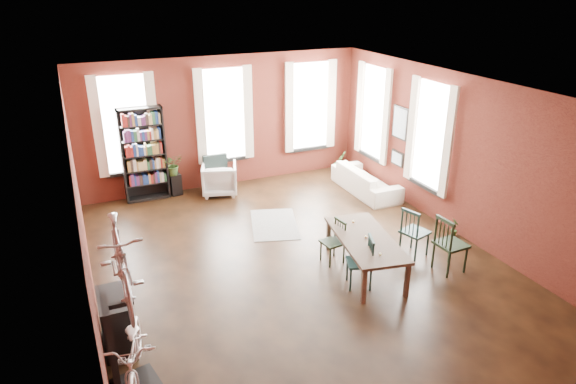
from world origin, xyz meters
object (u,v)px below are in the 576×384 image
dining_table (365,255)px  dining_chair_d (415,232)px  plant_stand (175,184)px  white_armchair (219,177)px  dining_chair_a (359,262)px  dining_chair_b (333,242)px  cream_sofa (366,176)px  console_table (116,321)px  bicycle_floor (131,329)px  dining_chair_c (451,244)px  bookshelf (144,155)px

dining_table → dining_chair_d: 1.19m
plant_stand → white_armchair: bearing=-20.6°
dining_chair_a → dining_chair_b: 0.88m
white_armchair → cream_sofa: size_ratio=0.40×
console_table → plant_stand: 5.55m
bicycle_floor → console_table: bearing=107.4°
dining_chair_a → dining_chair_c: bearing=103.4°
cream_sofa → white_armchair: bearing=68.1°
dining_chair_c → dining_table: bearing=65.2°
dining_chair_a → dining_chair_c: (1.74, -0.21, 0.07)m
dining_chair_b → dining_chair_d: bearing=69.2°
console_table → plant_stand: bearing=69.6°
dining_chair_b → dining_chair_c: bearing=51.5°
dining_chair_b → bicycle_floor: bicycle_floor is taller
bookshelf → bicycle_floor: bookshelf is taller
dining_table → bookshelf: size_ratio=0.89×
dining_chair_a → plant_stand: size_ratio=1.73×
bookshelf → cream_sofa: bookshelf is taller
bookshelf → bicycle_floor: 6.36m
console_table → bookshelf: bearing=76.2°
bicycle_floor → dining_chair_b: bearing=37.2°
dining_chair_c → bicycle_floor: size_ratio=0.63×
dining_chair_a → dining_chair_d: bearing=128.8°
white_armchair → cream_sofa: white_armchair is taller
dining_table → console_table: size_ratio=2.45×
dining_chair_c → console_table: (-5.66, 0.24, -0.12)m
dining_chair_a → white_armchair: size_ratio=1.07×
dining_chair_a → dining_chair_b: dining_chair_a is taller
bookshelf → plant_stand: (0.66, 0.00, -0.84)m
bookshelf → dining_chair_d: bearing=-48.8°
bookshelf → console_table: 5.40m
dining_chair_d → cream_sofa: dining_chair_d is taller
white_armchair → dining_chair_a: bearing=118.8°
dining_chair_c → cream_sofa: size_ratio=0.50×
console_table → white_armchair: bearing=58.7°
dining_table → dining_chair_c: size_ratio=1.87×
dining_table → white_armchair: 4.69m
plant_stand → bicycle_floor: size_ratio=0.32×
white_armchair → console_table: bearing=75.9°
cream_sofa → plant_stand: bearing=68.4°
dining_chair_b → bookshelf: (-2.61, 4.35, 0.69)m
dining_chair_c → console_table: 5.67m
dining_table → plant_stand: bearing=125.2°
cream_sofa → console_table: (-6.23, -3.50, -0.01)m
plant_stand → dining_chair_a: bearing=-69.2°
dining_table → plant_stand: 5.40m
dining_chair_c → dining_chair_d: dining_chair_c is taller
dining_chair_b → plant_stand: size_ratio=1.56×
white_armchair → cream_sofa: bearing=175.4°
dining_table → bicycle_floor: bearing=-151.8°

